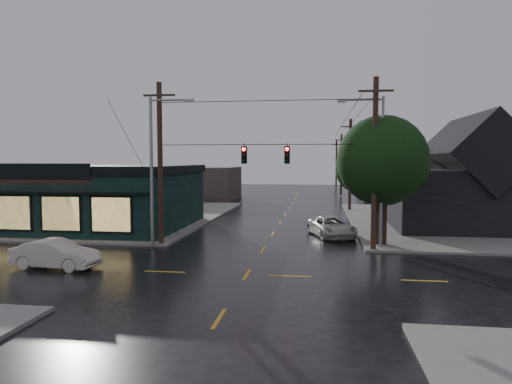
# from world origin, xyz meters

# --- Properties ---
(ground_plane) EXTENTS (160.00, 160.00, 0.00)m
(ground_plane) POSITION_xyz_m (0.00, 0.00, 0.00)
(ground_plane) COLOR black
(sidewalk_nw) EXTENTS (28.00, 28.00, 0.15)m
(sidewalk_nw) POSITION_xyz_m (-20.00, 20.00, 0.07)
(sidewalk_nw) COLOR gray
(sidewalk_nw) RESTS_ON ground
(pizza_shop) EXTENTS (16.30, 12.34, 4.90)m
(pizza_shop) POSITION_xyz_m (-15.00, 12.94, 2.56)
(pizza_shop) COLOR black
(pizza_shop) RESTS_ON ground
(ne_building) EXTENTS (12.60, 11.60, 8.75)m
(ne_building) POSITION_xyz_m (15.00, 17.00, 4.47)
(ne_building) COLOR black
(ne_building) RESTS_ON ground
(corner_tree) EXTENTS (5.60, 5.60, 7.99)m
(corner_tree) POSITION_xyz_m (7.16, 8.23, 5.31)
(corner_tree) COLOR black
(corner_tree) RESTS_ON ground
(utility_pole_nw) EXTENTS (2.00, 0.32, 10.15)m
(utility_pole_nw) POSITION_xyz_m (-6.50, 6.50, 0.00)
(utility_pole_nw) COLOR #302115
(utility_pole_nw) RESTS_ON ground
(utility_pole_ne) EXTENTS (2.00, 0.32, 10.15)m
(utility_pole_ne) POSITION_xyz_m (6.50, 6.50, 0.00)
(utility_pole_ne) COLOR #302115
(utility_pole_ne) RESTS_ON ground
(utility_pole_far_a) EXTENTS (2.00, 0.32, 9.65)m
(utility_pole_far_a) POSITION_xyz_m (6.50, 28.00, 0.00)
(utility_pole_far_a) COLOR #302115
(utility_pole_far_a) RESTS_ON ground
(utility_pole_far_b) EXTENTS (2.00, 0.32, 9.15)m
(utility_pole_far_b) POSITION_xyz_m (6.50, 48.00, 0.00)
(utility_pole_far_b) COLOR #302115
(utility_pole_far_b) RESTS_ON ground
(utility_pole_far_c) EXTENTS (2.00, 0.32, 9.15)m
(utility_pole_far_c) POSITION_xyz_m (6.50, 68.00, 0.00)
(utility_pole_far_c) COLOR #302115
(utility_pole_far_c) RESTS_ON ground
(span_signal_assembly) EXTENTS (13.00, 0.48, 1.23)m
(span_signal_assembly) POSITION_xyz_m (0.10, 6.50, 5.70)
(span_signal_assembly) COLOR black
(span_signal_assembly) RESTS_ON ground
(streetlight_nw) EXTENTS (5.40, 0.30, 9.15)m
(streetlight_nw) POSITION_xyz_m (-6.80, 5.80, 0.00)
(streetlight_nw) COLOR gray
(streetlight_nw) RESTS_ON ground
(streetlight_ne) EXTENTS (5.40, 0.30, 9.15)m
(streetlight_ne) POSITION_xyz_m (7.00, 7.20, 0.00)
(streetlight_ne) COLOR gray
(streetlight_ne) RESTS_ON ground
(bg_building_west) EXTENTS (12.00, 10.00, 4.40)m
(bg_building_west) POSITION_xyz_m (-14.00, 40.00, 2.20)
(bg_building_west) COLOR #41322F
(bg_building_west) RESTS_ON ground
(bg_building_east) EXTENTS (14.00, 12.00, 5.60)m
(bg_building_east) POSITION_xyz_m (16.00, 45.00, 2.80)
(bg_building_east) COLOR #232227
(bg_building_east) RESTS_ON ground
(sedan_cream) EXTENTS (4.45, 1.87, 1.43)m
(sedan_cream) POSITION_xyz_m (-9.60, -0.06, 0.71)
(sedan_cream) COLOR beige
(sedan_cream) RESTS_ON ground
(suv_silver) EXTENTS (3.76, 5.56, 1.42)m
(suv_silver) POSITION_xyz_m (4.20, 11.30, 0.71)
(suv_silver) COLOR beige
(suv_silver) RESTS_ON ground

